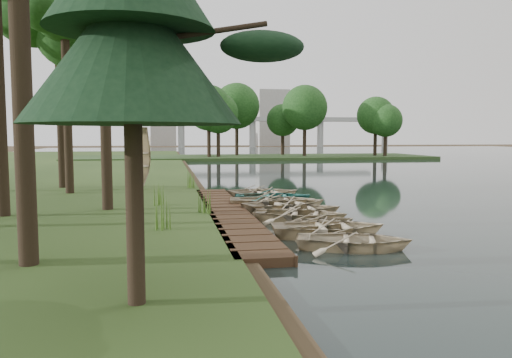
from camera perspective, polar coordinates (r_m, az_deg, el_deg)
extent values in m
plane|color=#3D2F1D|center=(20.49, 1.20, -4.33)|extent=(300.00, 300.00, 0.00)
cube|color=#3A2516|center=(20.21, -3.27, -4.03)|extent=(1.60, 16.00, 0.30)
cube|color=#29411D|center=(70.91, -0.40, 2.48)|extent=(50.00, 14.00, 0.45)
cylinder|color=black|center=(70.74, -19.43, 4.32)|extent=(0.50, 0.50, 4.80)
sphere|color=#1F4A19|center=(70.81, -19.51, 7.24)|extent=(5.60, 5.60, 5.60)
cylinder|color=black|center=(69.98, -14.02, 4.45)|extent=(0.50, 0.50, 4.80)
sphere|color=#1F4A19|center=(70.05, -14.08, 7.40)|extent=(5.60, 5.60, 5.60)
cylinder|color=black|center=(69.85, -8.54, 4.55)|extent=(0.50, 0.50, 4.80)
sphere|color=#1F4A19|center=(69.92, -8.58, 7.50)|extent=(5.60, 5.60, 5.60)
cylinder|color=black|center=(70.36, -3.09, 4.60)|extent=(0.50, 0.50, 4.80)
sphere|color=#1F4A19|center=(70.43, -3.10, 7.53)|extent=(5.60, 5.60, 5.60)
cylinder|color=black|center=(71.48, 2.24, 4.61)|extent=(0.50, 0.50, 4.80)
sphere|color=#1F4A19|center=(71.55, 2.25, 7.49)|extent=(5.60, 5.60, 5.60)
cylinder|color=black|center=(73.20, 7.36, 4.58)|extent=(0.50, 0.50, 4.80)
sphere|color=#1F4A19|center=(73.27, 7.39, 7.39)|extent=(5.60, 5.60, 5.60)
cylinder|color=black|center=(75.47, 12.21, 4.52)|extent=(0.50, 0.50, 4.80)
sphere|color=#1F4A19|center=(75.54, 12.26, 7.25)|extent=(5.60, 5.60, 5.60)
cube|color=#A5A5A0|center=(140.60, -4.45, 6.88)|extent=(90.00, 4.00, 1.20)
cylinder|color=#A5A5A0|center=(140.74, -16.74, 5.05)|extent=(1.80, 1.80, 8.00)
cylinder|color=#A5A5A0|center=(139.88, -8.54, 5.21)|extent=(1.80, 1.80, 8.00)
cylinder|color=#A5A5A0|center=(141.87, -0.40, 5.26)|extent=(1.80, 1.80, 8.00)
cylinder|color=#A5A5A0|center=(146.58, 7.36, 5.21)|extent=(1.80, 1.80, 8.00)
cylinder|color=#A5A5A0|center=(153.77, 14.51, 5.08)|extent=(1.80, 1.80, 8.00)
cube|color=#A5A5A0|center=(163.49, 1.88, 6.97)|extent=(10.00, 8.00, 18.00)
cube|color=#A5A5A0|center=(164.85, -10.54, 5.83)|extent=(8.00, 8.00, 12.00)
imported|color=#BEAC8A|center=(14.66, 11.11, -6.61)|extent=(3.86, 3.27, 0.68)
imported|color=#BEAC8A|center=(16.34, 8.33, -5.23)|extent=(3.91, 2.96, 0.76)
imported|color=#BEAC8A|center=(17.26, 7.18, -4.85)|extent=(3.74, 3.20, 0.65)
imported|color=#BEAC8A|center=(18.99, 5.07, -3.82)|extent=(4.22, 3.66, 0.73)
imported|color=#BEAC8A|center=(20.29, 4.81, -3.24)|extent=(3.65, 2.66, 0.74)
imported|color=#BEAC8A|center=(21.49, 3.54, -2.68)|extent=(4.54, 3.81, 0.81)
imported|color=#BEAC8A|center=(22.62, 1.94, -2.29)|extent=(4.24, 3.31, 0.80)
imported|color=#2A776C|center=(24.24, 1.95, -1.85)|extent=(4.06, 3.20, 0.76)
imported|color=#BEAC8A|center=(25.89, 1.31, -1.43)|extent=(4.12, 3.40, 0.74)
imported|color=#BEAC8A|center=(27.10, 0.09, -1.25)|extent=(3.44, 2.69, 0.65)
imported|color=#BEAC8A|center=(29.92, -12.90, -0.23)|extent=(4.30, 3.97, 0.73)
cylinder|color=black|center=(12.81, -25.35, 13.98)|extent=(0.44, 0.44, 10.24)
cylinder|color=black|center=(21.21, -16.91, 9.75)|extent=(0.43, 0.43, 9.71)
cylinder|color=black|center=(27.88, -20.79, 8.22)|extent=(0.43, 0.43, 9.49)
ellipsoid|color=#1F4A19|center=(28.57, -21.09, 17.75)|extent=(3.74, 3.74, 3.18)
cylinder|color=black|center=(31.07, -21.48, 8.10)|extent=(0.44, 0.44, 9.78)
ellipsoid|color=#1F4A19|center=(31.74, -21.78, 16.95)|extent=(5.25, 5.25, 4.46)
cylinder|color=black|center=(9.09, -13.70, -2.38)|extent=(0.32, 0.32, 3.75)
cone|color=black|center=(9.14, -14.05, 14.26)|extent=(3.80, 3.80, 2.60)
cone|color=#3F661E|center=(16.36, -10.67, -3.76)|extent=(0.60, 0.60, 1.11)
cone|color=#3F661E|center=(19.56, -6.02, -2.48)|extent=(0.60, 0.60, 0.97)
cone|color=#3F661E|center=(22.05, -11.02, -1.80)|extent=(0.60, 0.60, 0.89)
cone|color=#3F661E|center=(28.97, -7.37, 0.09)|extent=(0.60, 0.60, 1.13)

